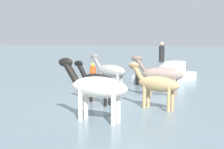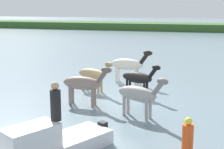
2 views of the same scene
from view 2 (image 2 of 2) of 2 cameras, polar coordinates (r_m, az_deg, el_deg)
ground_plane at (r=17.25m, az=1.92°, el=-3.69°), size 176.80×176.80×0.00m
distant_shoreline at (r=59.52m, az=11.34°, el=7.26°), size 159.12×6.00×2.40m
horse_mid_herd at (r=15.62m, az=-4.74°, el=-1.51°), size 2.39×0.65×1.86m
horse_dark_mare at (r=13.94m, az=4.53°, el=-3.29°), size 2.28×1.21×1.80m
horse_chestnut_trailing at (r=17.21m, az=4.44°, el=-0.56°), size 2.15×1.08×1.69m
horse_pinto_flank at (r=18.02m, az=-3.18°, el=0.05°), size 2.17×1.03×1.70m
horse_rear_stallion at (r=19.96m, az=2.78°, el=1.68°), size 2.57×0.89×1.98m
person_helmsman_aft at (r=10.30m, az=-9.44°, el=-4.68°), size 0.32×0.32×1.19m
buoy_channel_marker at (r=11.18m, az=12.57°, el=-10.08°), size 0.36×0.36×1.14m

